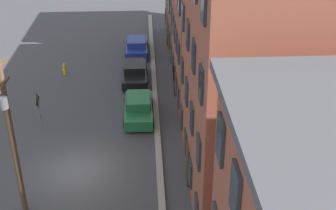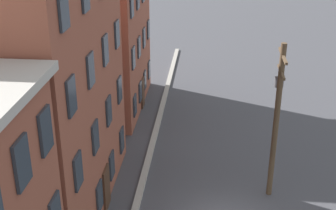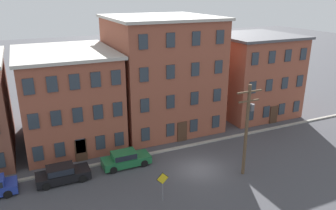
% 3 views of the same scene
% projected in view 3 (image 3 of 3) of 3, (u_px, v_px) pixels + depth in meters
% --- Properties ---
extents(ground_plane, '(200.00, 200.00, 0.00)m').
position_uv_depth(ground_plane, '(199.00, 169.00, 29.70)').
color(ground_plane, '#424247').
extents(kerb_strip, '(56.00, 0.36, 0.16)m').
position_uv_depth(kerb_strip, '(177.00, 148.00, 33.55)').
color(kerb_strip, '#9E998E').
rests_on(kerb_strip, ground_plane).
extents(apartment_midblock, '(9.86, 12.34, 9.63)m').
position_uv_depth(apartment_midblock, '(68.00, 95.00, 34.73)').
color(apartment_midblock, brown).
rests_on(apartment_midblock, ground_plane).
extents(apartment_far, '(11.64, 11.93, 12.72)m').
position_uv_depth(apartment_far, '(161.00, 72.00, 38.19)').
color(apartment_far, brown).
rests_on(apartment_far, ground_plane).
extents(apartment_annex, '(9.97, 9.75, 10.19)m').
position_uv_depth(apartment_annex, '(252.00, 74.00, 42.51)').
color(apartment_annex, brown).
rests_on(apartment_annex, ground_plane).
extents(car_black, '(4.40, 1.92, 1.43)m').
position_uv_depth(car_black, '(62.00, 173.00, 27.59)').
color(car_black, black).
rests_on(car_black, ground_plane).
extents(car_green, '(4.40, 1.92, 1.43)m').
position_uv_depth(car_green, '(125.00, 158.00, 30.05)').
color(car_green, '#1E6638').
rests_on(car_green, ground_plane).
extents(caution_sign, '(1.01, 0.08, 2.42)m').
position_uv_depth(caution_sign, '(163.00, 182.00, 24.77)').
color(caution_sign, slate).
rests_on(caution_sign, ground_plane).
extents(utility_pole, '(2.40, 0.44, 8.17)m').
position_uv_depth(utility_pole, '(247.00, 125.00, 27.51)').
color(utility_pole, brown).
rests_on(utility_pole, ground_plane).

